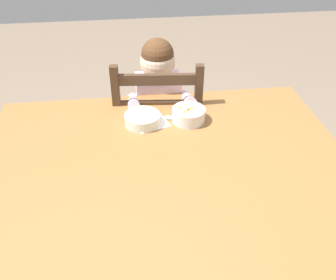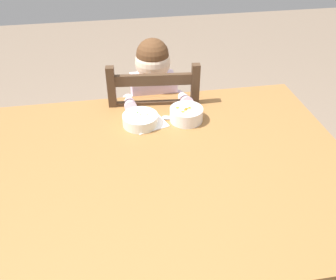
{
  "view_description": "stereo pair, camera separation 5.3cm",
  "coord_description": "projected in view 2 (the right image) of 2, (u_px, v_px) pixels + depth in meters",
  "views": [
    {
      "loc": [
        -0.13,
        -1.06,
        1.61
      ],
      "look_at": [
        0.02,
        0.09,
        0.78
      ],
      "focal_mm": 40.09,
      "sensor_mm": 36.0,
      "label": 1
    },
    {
      "loc": [
        -0.18,
        -1.06,
        1.61
      ],
      "look_at": [
        0.02,
        0.09,
        0.78
      ],
      "focal_mm": 40.09,
      "sensor_mm": 36.0,
      "label": 2
    }
  ],
  "objects": [
    {
      "name": "dining_table",
      "position": [
        168.0,
        182.0,
        1.44
      ],
      "size": [
        1.4,
        1.08,
        0.73
      ],
      "color": "olive",
      "rests_on": "ground"
    },
    {
      "name": "dining_chair",
      "position": [
        154.0,
        134.0,
        2.02
      ],
      "size": [
        0.46,
        0.46,
        0.92
      ],
      "color": "#473120",
      "rests_on": "ground"
    },
    {
      "name": "child_figure",
      "position": [
        154.0,
        104.0,
        1.9
      ],
      "size": [
        0.32,
        0.31,
        0.98
      ],
      "color": "silver",
      "rests_on": "ground"
    },
    {
      "name": "bowl_of_peas",
      "position": [
        140.0,
        120.0,
        1.59
      ],
      "size": [
        0.15,
        0.15,
        0.05
      ],
      "color": "white",
      "rests_on": "dining_table"
    },
    {
      "name": "bowl_of_carrots",
      "position": [
        186.0,
        114.0,
        1.62
      ],
      "size": [
        0.14,
        0.14,
        0.06
      ],
      "color": "white",
      "rests_on": "dining_table"
    },
    {
      "name": "spoon",
      "position": [
        171.0,
        118.0,
        1.64
      ],
      "size": [
        0.13,
        0.07,
        0.01
      ],
      "color": "silver",
      "rests_on": "dining_table"
    },
    {
      "name": "paper_napkin",
      "position": [
        148.0,
        123.0,
        1.61
      ],
      "size": [
        0.17,
        0.16,
        0.0
      ],
      "primitive_type": "cube",
      "rotation": [
        0.0,
        0.0,
        0.32
      ],
      "color": "white",
      "rests_on": "dining_table"
    }
  ]
}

